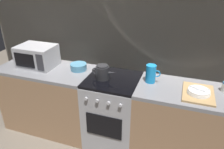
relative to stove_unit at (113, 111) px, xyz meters
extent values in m
plane|color=#6B6054|center=(0.00, 0.00, -0.45)|extent=(8.00, 8.00, 0.00)
cube|color=#A39989|center=(0.00, 0.33, 0.75)|extent=(3.60, 0.05, 2.40)
cube|color=beige|center=(0.00, 0.30, 0.75)|extent=(3.58, 0.01, 2.39)
cube|color=#997251|center=(-0.90, 0.00, -0.02)|extent=(1.20, 0.60, 0.86)
cube|color=gray|center=(-0.90, 0.00, 0.43)|extent=(1.20, 0.60, 0.04)
cube|color=#9E9EA3|center=(0.00, 0.00, -0.01)|extent=(0.60, 0.60, 0.87)
cube|color=black|center=(0.00, 0.00, 0.44)|extent=(0.59, 0.59, 0.03)
cube|color=black|center=(0.00, -0.30, 0.00)|extent=(0.42, 0.01, 0.28)
cylinder|color=#B7B7BC|center=(-0.19, -0.32, 0.33)|extent=(0.04, 0.02, 0.04)
cylinder|color=#B7B7BC|center=(-0.06, -0.32, 0.33)|extent=(0.04, 0.02, 0.04)
cylinder|color=#B7B7BC|center=(0.06, -0.32, 0.33)|extent=(0.04, 0.02, 0.04)
cylinder|color=#B7B7BC|center=(0.19, -0.32, 0.33)|extent=(0.04, 0.02, 0.04)
cube|color=#997251|center=(0.90, 0.00, -0.02)|extent=(1.20, 0.60, 0.86)
cube|color=gray|center=(0.90, 0.00, 0.43)|extent=(1.20, 0.60, 0.04)
cube|color=#B2B2B7|center=(-1.02, 0.03, 0.59)|extent=(0.46, 0.34, 0.27)
cube|color=black|center=(-1.08, -0.14, 0.59)|extent=(0.28, 0.01, 0.17)
cube|color=#333338|center=(-0.86, -0.14, 0.59)|extent=(0.09, 0.01, 0.21)
cylinder|color=#262628|center=(-0.11, -0.04, 0.53)|extent=(0.15, 0.15, 0.15)
cylinder|color=#262628|center=(-0.11, -0.04, 0.61)|extent=(0.13, 0.13, 0.02)
cone|color=#262628|center=(0.00, -0.04, 0.54)|extent=(0.10, 0.04, 0.05)
torus|color=#262628|center=(-0.19, -0.04, 0.53)|extent=(0.08, 0.01, 0.08)
cylinder|color=teal|center=(-0.48, 0.09, 0.49)|extent=(0.20, 0.20, 0.08)
cylinder|color=#198CD8|center=(0.42, 0.06, 0.55)|extent=(0.11, 0.11, 0.20)
torus|color=#198CD8|center=(0.48, 0.06, 0.56)|extent=(0.08, 0.01, 0.08)
cube|color=tan|center=(0.92, -0.04, 0.46)|extent=(0.30, 0.40, 0.02)
cylinder|color=white|center=(0.92, -0.06, 0.48)|extent=(0.22, 0.22, 0.01)
cylinder|color=white|center=(0.92, -0.06, 0.49)|extent=(0.21, 0.21, 0.01)
cylinder|color=white|center=(0.92, -0.06, 0.51)|extent=(0.21, 0.21, 0.01)
cylinder|color=silver|center=(0.94, -0.06, 0.52)|extent=(0.16, 0.07, 0.01)
cube|color=silver|center=(0.90, -0.05, 0.52)|extent=(0.16, 0.09, 0.00)
camera|label=1|loc=(0.70, -2.05, 1.57)|focal=34.32mm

